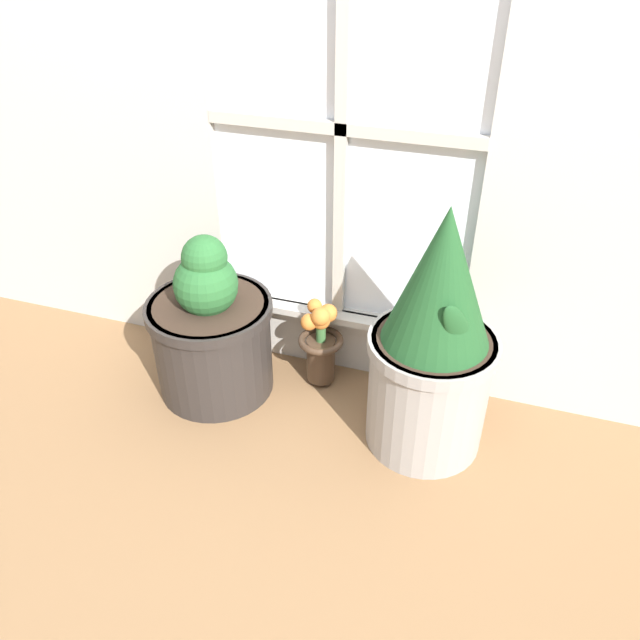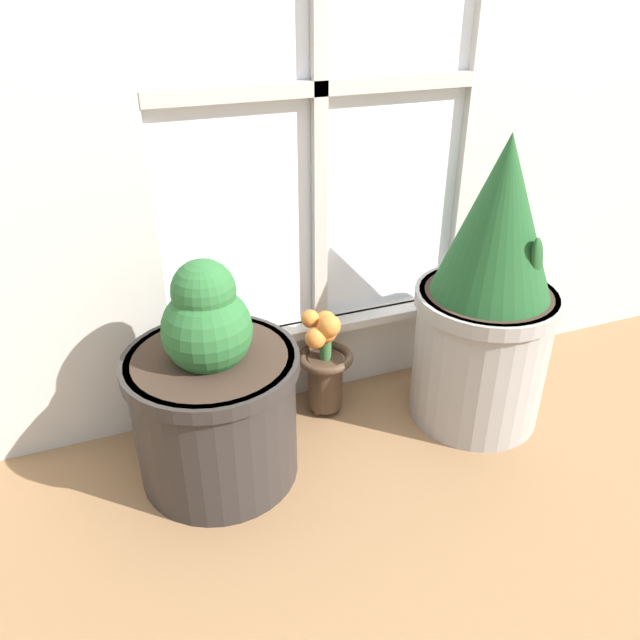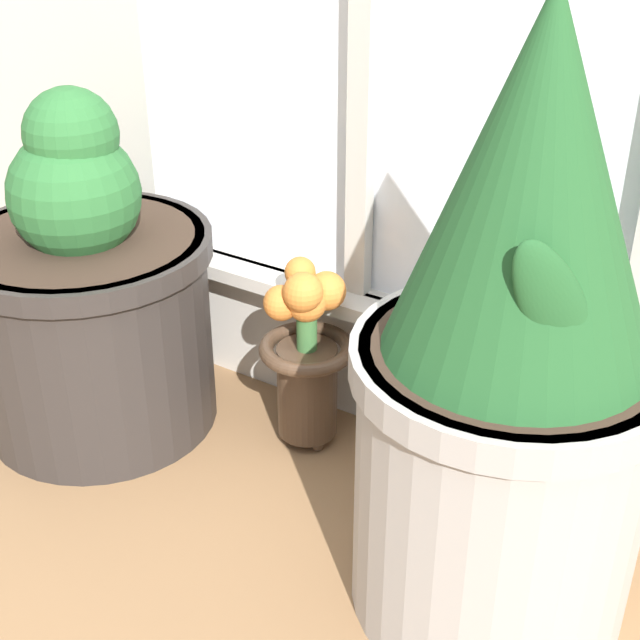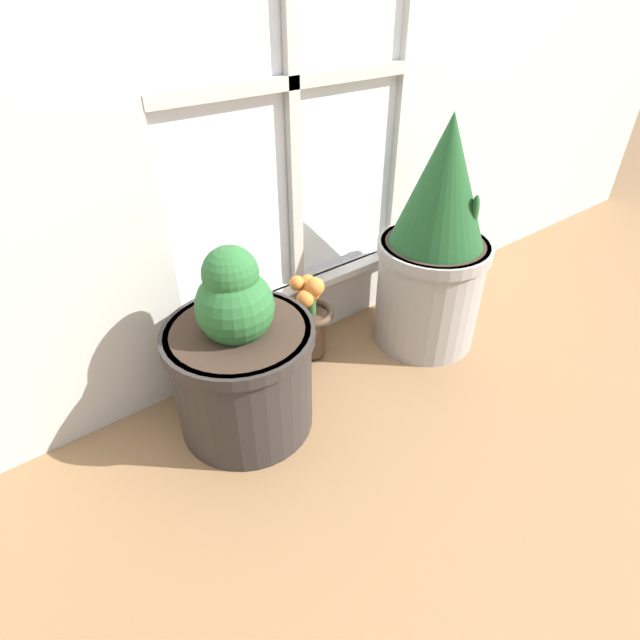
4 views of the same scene
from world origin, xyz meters
name	(u,v)px [view 1 (image 1 of 4)]	position (x,y,z in m)	size (l,w,h in m)	color
ground_plane	(275,491)	(0.00, 0.00, 0.00)	(10.00, 10.00, 0.00)	olive
potted_plant_left	(212,332)	(-0.36, 0.37, 0.23)	(0.41, 0.41, 0.57)	#2D2826
potted_plant_right	(433,344)	(0.36, 0.35, 0.36)	(0.37, 0.37, 0.78)	#9E9993
flower_vase	(320,342)	(-0.03, 0.51, 0.17)	(0.15, 0.15, 0.31)	#473323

